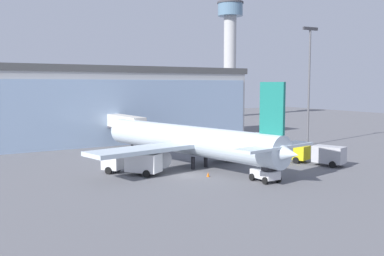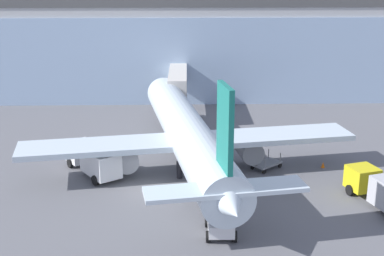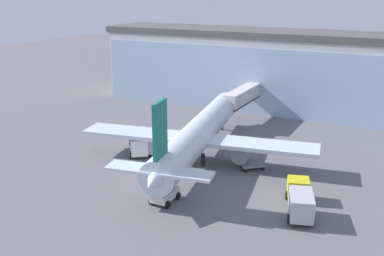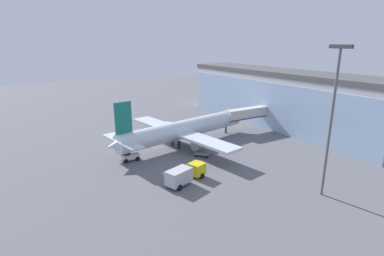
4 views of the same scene
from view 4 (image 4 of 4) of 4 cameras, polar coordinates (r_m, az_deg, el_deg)
The scene contains 11 objects.
ground at distance 64.17m, azimuth -6.89°, elevation -3.18°, with size 240.00×240.00×0.00m, color slate.
terminal_building at distance 81.26m, azimuth 16.48°, elevation 5.53°, with size 62.03×16.01×14.14m.
jet_bridge at distance 74.52m, azimuth 11.33°, elevation 2.80°, with size 2.87×14.58×5.68m.
apron_light_mast at distance 43.77m, azimuth 25.16°, elevation 2.81°, with size 3.20×0.40×20.75m.
airplane at distance 62.43m, azimuth -1.72°, elevation -0.31°, with size 30.47×34.79×11.08m.
catering_truck at distance 69.81m, azimuth -5.95°, elevation -0.29°, with size 6.26×7.08×2.65m.
fuel_truck at distance 46.67m, azimuth -1.36°, elevation -8.74°, with size 4.64×7.61×2.65m.
baggage_cart at distance 57.40m, azimuth 1.99°, elevation -4.90°, with size 3.12×3.10×1.50m.
pushback_tug at distance 56.36m, azimuth -11.84°, elevation -5.14°, with size 2.27×3.27×2.30m.
safety_cone_nose at distance 61.94m, azimuth -8.12°, elevation -3.68°, with size 0.36×0.36×0.55m, color orange.
safety_cone_wingtip at distance 53.49m, azimuth 5.33°, elevation -6.85°, with size 0.36×0.36×0.55m, color orange.
Camera 4 is at (56.54, -21.84, 21.09)m, focal length 28.00 mm.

